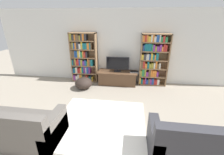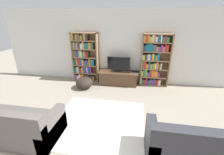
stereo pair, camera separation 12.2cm
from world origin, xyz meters
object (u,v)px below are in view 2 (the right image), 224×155
couch_left_sectional (13,126)px  couch_right_sofa (210,152)px  bookshelf_left (84,58)px  beanbag_ottoman (84,83)px  tv_stand (118,78)px  laptop (135,72)px  bookshelf_right (154,60)px  television (119,64)px

couch_left_sectional → couch_right_sofa: (3.65, -0.04, 0.02)m
bookshelf_left → beanbag_ottoman: bearing=-74.6°
tv_stand → couch_left_sectional: couch_left_sectional is taller
laptop → couch_left_sectional: 3.84m
bookshelf_right → laptop: size_ratio=6.21×
bookshelf_right → television: (-1.21, -0.13, -0.16)m
bookshelf_right → television: size_ratio=2.23×
couch_left_sectional → couch_right_sofa: 3.65m
television → beanbag_ottoman: (-1.12, -0.57, -0.58)m
bookshelf_left → couch_left_sectional: 3.23m
couch_right_sofa → beanbag_ottoman: size_ratio=3.48×
laptop → beanbag_ottoman: laptop is taller
tv_stand → couch_right_sofa: 3.57m
couch_left_sectional → beanbag_ottoman: (0.64, 2.45, -0.09)m
tv_stand → laptop: 0.65m
television → couch_right_sofa: bearing=-58.2°
bookshelf_left → couch_right_sofa: (3.20, -3.18, -0.60)m
bookshelf_left → couch_left_sectional: bearing=-98.1°
bookshelf_right → bookshelf_left: bearing=-180.0°
bookshelf_right → tv_stand: 1.40m
beanbag_ottoman → couch_left_sectional: bearing=-104.6°
tv_stand → television: size_ratio=1.75×
beanbag_ottoman → bookshelf_left: bearing=105.4°
bookshelf_right → television: bookshelf_right is taller
bookshelf_left → couch_left_sectional: (-0.45, -3.14, -0.62)m
couch_right_sofa → bookshelf_left: bearing=135.2°
couch_left_sectional → laptop: bearing=52.0°
bookshelf_left → tv_stand: size_ratio=1.28×
bookshelf_left → laptop: bearing=-3.7°
couch_left_sectional → couch_right_sofa: bearing=-0.6°
laptop → couch_left_sectional: bearing=-128.0°
television → couch_right_sofa: size_ratio=0.40×
bookshelf_left → tv_stand: bookshelf_left is taller
television → laptop: (0.60, 0.00, -0.27)m
bookshelf_left → television: size_ratio=2.23×
bookshelf_right → beanbag_ottoman: (-2.33, -0.69, -0.73)m
tv_stand → television: bearing=90.0°
beanbag_ottoman → bookshelf_right: bearing=16.5°
bookshelf_right → couch_right_sofa: bearing=-77.9°
tv_stand → bookshelf_left: bearing=173.5°
tv_stand → couch_left_sectional: size_ratio=0.77×
bookshelf_right → beanbag_ottoman: bookshelf_right is taller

